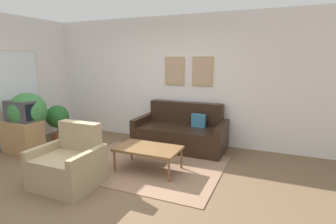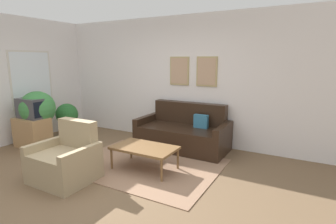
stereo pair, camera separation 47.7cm
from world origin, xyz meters
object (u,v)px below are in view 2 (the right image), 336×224
at_px(armchair, 66,161).
at_px(potted_plant_tall, 38,110).
at_px(coffee_table, 145,149).
at_px(couch, 183,133).
at_px(tv, 30,108).

relative_size(armchair, potted_plant_tall, 0.76).
xyz_separation_m(coffee_table, potted_plant_tall, (-2.68, 0.00, 0.40)).
relative_size(couch, armchair, 2.08).
distance_m(coffee_table, tv, 2.72).
distance_m(couch, armchair, 2.35).
bearing_deg(couch, armchair, -113.17).
bearing_deg(armchair, tv, 145.90).
bearing_deg(coffee_table, couch, 85.73).
height_order(tv, potted_plant_tall, potted_plant_tall).
relative_size(tv, armchair, 0.68).
xyz_separation_m(couch, potted_plant_tall, (-2.77, -1.27, 0.44)).
relative_size(couch, potted_plant_tall, 1.59).
bearing_deg(coffee_table, potted_plant_tall, 179.97).
relative_size(couch, tv, 3.07).
xyz_separation_m(tv, armchair, (1.84, -0.71, -0.52)).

